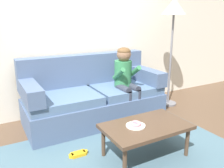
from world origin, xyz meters
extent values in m
plane|color=brown|center=(0.00, 0.00, 0.00)|extent=(10.00, 10.00, 0.00)
cube|color=silver|center=(0.00, 1.40, 1.40)|extent=(8.00, 0.10, 2.80)
cube|color=#476675|center=(0.00, -0.25, 0.01)|extent=(2.59, 1.76, 0.01)
cube|color=slate|center=(0.09, 0.80, 0.19)|extent=(2.04, 0.90, 0.38)
cube|color=slate|center=(-0.42, 0.75, 0.44)|extent=(0.98, 0.74, 0.12)
cube|color=slate|center=(0.60, 0.75, 0.44)|extent=(0.98, 0.74, 0.12)
cube|color=slate|center=(0.09, 1.15, 0.74)|extent=(2.04, 0.20, 0.47)
cube|color=slate|center=(-0.83, 0.80, 0.61)|extent=(0.20, 0.90, 0.22)
cube|color=slate|center=(1.01, 0.80, 0.61)|extent=(0.20, 0.90, 0.22)
cube|color=#4C3828|center=(0.17, -0.37, 0.37)|extent=(0.94, 0.57, 0.04)
cylinder|color=#4C3828|center=(-0.24, -0.59, 0.18)|extent=(0.04, 0.04, 0.35)
cylinder|color=#4C3828|center=(0.58, -0.59, 0.18)|extent=(0.04, 0.04, 0.35)
cylinder|color=#4C3828|center=(-0.24, -0.14, 0.18)|extent=(0.04, 0.04, 0.35)
cylinder|color=#4C3828|center=(0.58, -0.14, 0.18)|extent=(0.04, 0.04, 0.35)
cylinder|color=#337A4C|center=(0.54, 0.72, 0.70)|extent=(0.26, 0.26, 0.40)
sphere|color=#846047|center=(0.54, 0.70, 1.00)|extent=(0.21, 0.21, 0.21)
ellipsoid|color=brown|center=(0.54, 0.70, 1.04)|extent=(0.20, 0.20, 0.12)
cylinder|color=#333847|center=(0.46, 0.57, 0.51)|extent=(0.11, 0.30, 0.11)
cylinder|color=#333847|center=(0.46, 0.42, 0.28)|extent=(0.09, 0.09, 0.44)
cube|color=black|center=(0.46, 0.37, 0.03)|extent=(0.10, 0.20, 0.06)
cylinder|color=#337A4C|center=(0.40, 0.62, 0.74)|extent=(0.07, 0.29, 0.23)
cylinder|color=#333847|center=(0.62, 0.57, 0.51)|extent=(0.11, 0.30, 0.11)
cylinder|color=#333847|center=(0.62, 0.42, 0.28)|extent=(0.09, 0.09, 0.44)
cube|color=black|center=(0.62, 0.37, 0.03)|extent=(0.10, 0.20, 0.06)
cylinder|color=#337A4C|center=(0.67, 0.62, 0.74)|extent=(0.07, 0.29, 0.23)
cylinder|color=white|center=(0.05, -0.34, 0.40)|extent=(0.21, 0.21, 0.01)
torus|color=pink|center=(0.05, -0.34, 0.42)|extent=(0.16, 0.16, 0.04)
cube|color=gold|center=(-0.49, -0.01, 0.03)|extent=(0.16, 0.09, 0.05)
cylinder|color=gold|center=(-0.58, -0.01, 0.03)|extent=(0.06, 0.06, 0.05)
cylinder|color=gold|center=(-0.41, -0.01, 0.03)|extent=(0.06, 0.06, 0.05)
cylinder|color=slate|center=(1.55, 0.79, 0.01)|extent=(0.30, 0.30, 0.03)
cylinder|color=slate|center=(1.55, 0.79, 0.82)|extent=(0.04, 0.04, 1.59)
cone|color=beige|center=(1.55, 0.79, 1.70)|extent=(0.41, 0.41, 0.26)
camera|label=1|loc=(-1.29, -2.25, 1.52)|focal=37.70mm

